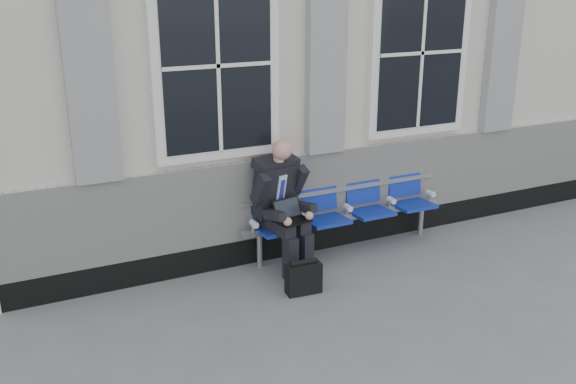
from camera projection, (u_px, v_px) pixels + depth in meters
ground at (461, 284)px, 6.82m from camera, size 70.00×70.00×0.00m
station_building at (312, 40)px, 9.06m from camera, size 14.40×4.40×4.49m
bench at (345, 206)px, 7.50m from camera, size 2.60×0.47×0.91m
businessman at (282, 201)px, 6.95m from camera, size 0.64×0.86×1.48m
briefcase at (304, 278)px, 6.57m from camera, size 0.37×0.18×0.37m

